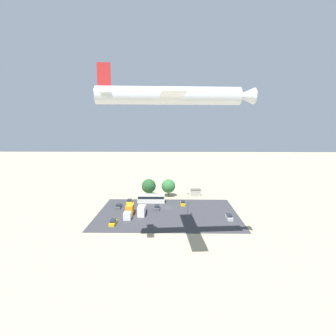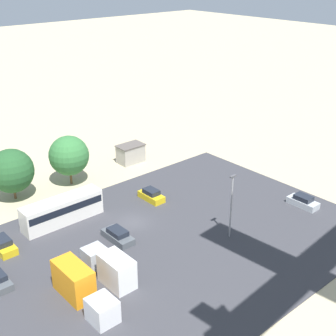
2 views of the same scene
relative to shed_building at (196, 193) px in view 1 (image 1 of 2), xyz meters
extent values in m
plane|color=tan|center=(11.91, 16.17, -1.56)|extent=(400.00, 400.00, 0.00)
cube|color=#38383D|center=(11.91, 22.66, -1.52)|extent=(48.98, 34.33, 0.08)
cube|color=#9E998E|center=(0.00, 0.00, -0.07)|extent=(4.27, 2.70, 2.98)
cube|color=#59514C|center=(0.00, 0.00, 1.48)|extent=(4.51, 2.94, 0.12)
cube|color=silver|center=(18.64, 10.18, 0.21)|extent=(10.77, 2.56, 3.37)
cube|color=black|center=(18.64, 10.18, 0.81)|extent=(10.34, 2.60, 0.94)
cube|color=#4C5156|center=(30.36, 16.94, -1.07)|extent=(1.92, 4.56, 0.81)
cube|color=#1E232D|center=(30.36, 16.94, -0.36)|extent=(1.61, 2.55, 0.60)
cube|color=gold|center=(6.07, 12.92, -1.02)|extent=(1.84, 4.08, 0.92)
cube|color=#1E232D|center=(6.07, 12.92, -0.22)|extent=(1.54, 2.28, 0.67)
cube|color=gold|center=(28.79, 33.39, -1.04)|extent=(1.79, 4.37, 0.87)
cube|color=#1E232D|center=(28.79, 33.39, -0.29)|extent=(1.50, 2.45, 0.64)
cube|color=#ADB2B7|center=(-8.62, 28.15, -1.02)|extent=(1.87, 4.30, 0.91)
cube|color=#1E232D|center=(-8.62, 28.15, -0.24)|extent=(1.57, 2.41, 0.66)
cube|color=#4C5156|center=(15.82, 18.43, -1.05)|extent=(1.94, 4.61, 0.86)
cube|color=#1E232D|center=(15.82, 18.43, -0.30)|extent=(1.63, 2.58, 0.63)
cube|color=gold|center=(27.22, 11.20, -1.02)|extent=(1.91, 4.48, 0.92)
cube|color=#1E232D|center=(27.22, 11.20, -0.22)|extent=(1.60, 2.51, 0.67)
cube|color=silver|center=(24.99, 28.86, -0.28)|extent=(2.39, 2.72, 2.40)
cube|color=orange|center=(24.99, 23.72, 0.24)|extent=(2.39, 4.84, 3.43)
cube|color=#ADB2B7|center=(20.80, 21.10, -0.32)|extent=(2.38, 2.24, 2.32)
cube|color=white|center=(20.80, 25.32, 0.18)|extent=(2.38, 3.98, 3.32)
cylinder|color=brown|center=(20.49, -0.24, -0.55)|extent=(0.36, 0.36, 2.02)
sphere|color=#235128|center=(20.49, -0.24, 2.81)|extent=(6.26, 6.26, 6.26)
cylinder|color=brown|center=(11.88, 0.66, -0.37)|extent=(0.36, 0.36, 2.37)
sphere|color=#337038|center=(11.88, 0.66, 3.07)|extent=(6.01, 6.01, 6.01)
cylinder|color=gray|center=(4.92, 26.75, 2.53)|extent=(0.20, 0.20, 8.01)
cube|color=#4C4C51|center=(4.92, 26.75, 6.71)|extent=(0.90, 0.28, 0.20)
cylinder|color=silver|center=(10.96, 55.64, 35.34)|extent=(29.88, 6.19, 3.64)
cone|color=silver|center=(-4.91, 54.26, 35.34)|extent=(4.29, 3.79, 3.46)
cube|color=silver|center=(10.96, 55.64, 34.79)|extent=(6.45, 26.97, 0.36)
cube|color=silver|center=(23.38, 56.72, 35.52)|extent=(2.89, 9.64, 0.24)
cube|color=#B22323|center=(23.97, 56.77, 39.24)|extent=(2.69, 0.51, 4.75)
camera|label=1|loc=(10.27, 111.09, 29.52)|focal=28.00mm
camera|label=2|loc=(43.05, 58.96, 29.81)|focal=50.00mm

